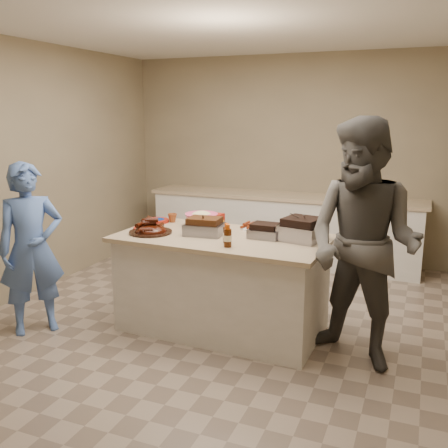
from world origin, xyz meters
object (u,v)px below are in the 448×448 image
at_px(coleslaw_bowl, 202,226).
at_px(guest_gray, 356,361).
at_px(guest_blue, 38,329).
at_px(plastic_cup, 173,222).
at_px(island, 222,328).
at_px(bbq_bottle_a, 227,243).
at_px(rib_platter, 151,233).
at_px(mustard_bottle, 222,229).
at_px(bbq_bottle_b, 228,247).
at_px(roasting_pan, 302,240).

distance_m(coleslaw_bowl, guest_gray, 1.84).
xyz_separation_m(coleslaw_bowl, guest_blue, (-1.23, -0.94, -0.88)).
bearing_deg(plastic_cup, coleslaw_bowl, -11.29).
distance_m(island, coleslaw_bowl, 0.98).
xyz_separation_m(island, bbq_bottle_a, (0.12, -0.20, 0.88)).
relative_size(island, guest_blue, 1.21).
relative_size(plastic_cup, guest_gray, 0.05).
relative_size(rib_platter, mustard_bottle, 3.66).
height_order(island, bbq_bottle_b, bbq_bottle_b).
relative_size(island, guest_gray, 0.96).
distance_m(plastic_cup, guest_blue, 1.60).
bearing_deg(roasting_pan, coleslaw_bowl, -176.06).
relative_size(bbq_bottle_b, guest_gray, 0.10).
bearing_deg(roasting_pan, bbq_bottle_a, -137.28).
height_order(mustard_bottle, plastic_cup, mustard_bottle).
height_order(bbq_bottle_a, plastic_cup, bbq_bottle_a).
xyz_separation_m(island, plastic_cup, (-0.68, 0.35, 0.88)).
bearing_deg(bbq_bottle_a, island, 122.00).
height_order(mustard_bottle, guest_blue, mustard_bottle).
bearing_deg(plastic_cup, guest_gray, -15.02).
distance_m(island, plastic_cup, 1.17).
height_order(bbq_bottle_a, guest_blue, bbq_bottle_a).
height_order(roasting_pan, bbq_bottle_b, bbq_bottle_b).
bearing_deg(island, bbq_bottle_a, -55.74).
bearing_deg(bbq_bottle_a, roasting_pan, 30.46).
distance_m(bbq_bottle_b, guest_blue, 1.98).
bearing_deg(bbq_bottle_b, roasting_pan, 41.42).
xyz_separation_m(island, coleslaw_bowl, (-0.33, 0.28, 0.88)).
height_order(island, guest_blue, island).
height_order(roasting_pan, coleslaw_bowl, coleslaw_bowl).
distance_m(roasting_pan, mustard_bottle, 0.80).
bearing_deg(mustard_bottle, bbq_bottle_a, -63.59).
relative_size(roasting_pan, bbq_bottle_a, 1.99).
bearing_deg(bbq_bottle_b, plastic_cup, 142.21).
bearing_deg(rib_platter, island, 12.11).
xyz_separation_m(bbq_bottle_a, plastic_cup, (-0.80, 0.55, 0.00)).
relative_size(coleslaw_bowl, guest_blue, 0.21).
xyz_separation_m(plastic_cup, guest_gray, (1.91, -0.51, -0.88)).
bearing_deg(rib_platter, roasting_pan, 11.49).
bearing_deg(guest_gray, guest_blue, -148.09).
bearing_deg(guest_gray, island, -165.60).
bearing_deg(plastic_cup, mustard_bottle, -9.23).
relative_size(island, coleslaw_bowl, 5.87).
distance_m(coleslaw_bowl, bbq_bottle_b, 0.78).
xyz_separation_m(bbq_bottle_a, bbq_bottle_b, (0.06, -0.12, 0.00)).
height_order(coleslaw_bowl, guest_gray, coleslaw_bowl).
xyz_separation_m(roasting_pan, coleslaw_bowl, (-1.02, 0.15, 0.00)).
relative_size(bbq_bottle_a, guest_blue, 0.11).
distance_m(roasting_pan, coleslaw_bowl, 1.03).
bearing_deg(guest_gray, rib_platter, -158.84).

